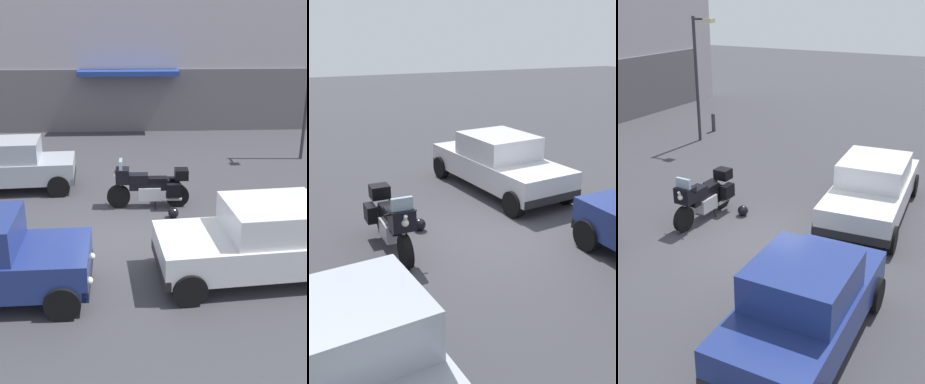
% 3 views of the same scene
% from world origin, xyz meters
% --- Properties ---
extents(ground_plane, '(80.00, 80.00, 0.00)m').
position_xyz_m(ground_plane, '(0.00, 0.00, 0.00)').
color(ground_plane, '#38383D').
extents(motorcycle, '(2.26, 0.77, 1.36)m').
position_xyz_m(motorcycle, '(0.53, 2.18, 0.62)').
color(motorcycle, black).
rests_on(motorcycle, ground).
extents(helmet, '(0.28, 0.28, 0.28)m').
position_xyz_m(helmet, '(1.12, 1.39, 0.14)').
color(helmet, black).
rests_on(helmet, ground).
extents(car_sedan_far, '(4.68, 2.26, 1.56)m').
position_xyz_m(car_sedan_far, '(2.77, -1.58, 0.78)').
color(car_sedan_far, silver).
rests_on(car_sedan_far, ground).
extents(car_wagon_end, '(3.91, 1.86, 1.64)m').
position_xyz_m(car_wagon_end, '(-2.71, -2.13, 0.81)').
color(car_wagon_end, navy).
rests_on(car_wagon_end, ground).
extents(streetlamp_curbside, '(0.28, 0.94, 4.72)m').
position_xyz_m(streetlamp_curbside, '(6.38, 6.49, 2.88)').
color(streetlamp_curbside, '#2D2D33').
rests_on(streetlamp_curbside, ground).
extents(bollard_curbside, '(0.16, 0.16, 0.79)m').
position_xyz_m(bollard_curbside, '(7.76, 6.92, 0.42)').
color(bollard_curbside, '#333338').
rests_on(bollard_curbside, ground).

